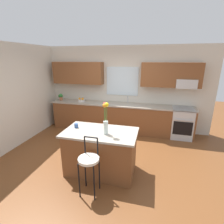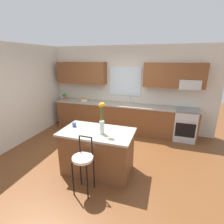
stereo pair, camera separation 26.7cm
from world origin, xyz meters
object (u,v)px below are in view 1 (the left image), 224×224
object	(u,v)px
oven_range	(181,123)
potted_plant_small	(61,97)
bar_stool_near	(89,162)
mug_ceramic	(76,126)
flower_vase	(106,118)
kitchen_island	(101,152)
fruit_bowl_oranges	(81,100)

from	to	relation	value
oven_range	potted_plant_small	world-z (taller)	potted_plant_small
oven_range	bar_stool_near	size ratio (longest dim) A/B	0.88
potted_plant_small	mug_ceramic	bearing A→B (deg)	-53.08
oven_range	flower_vase	distance (m)	2.94
kitchen_island	bar_stool_near	distance (m)	0.65
bar_stool_near	mug_ceramic	world-z (taller)	bar_stool_near
bar_stool_near	fruit_bowl_oranges	bearing A→B (deg)	116.15
kitchen_island	fruit_bowl_oranges	xyz separation A→B (m)	(-1.39, 2.21, 0.50)
mug_ceramic	fruit_bowl_oranges	xyz separation A→B (m)	(-0.85, 2.14, -0.00)
mug_ceramic	potted_plant_small	world-z (taller)	potted_plant_small
oven_range	bar_stool_near	xyz separation A→B (m)	(-1.84, -2.81, 0.18)
flower_vase	fruit_bowl_oranges	size ratio (longest dim) A/B	2.60
flower_vase	mug_ceramic	xyz separation A→B (m)	(-0.69, 0.14, -0.28)
kitchen_island	flower_vase	bearing A→B (deg)	-28.90
bar_stool_near	mug_ceramic	xyz separation A→B (m)	(-0.55, 0.69, 0.33)
oven_range	mug_ceramic	bearing A→B (deg)	-138.39
potted_plant_small	fruit_bowl_oranges	bearing A→B (deg)	-0.17
kitchen_island	mug_ceramic	size ratio (longest dim) A/B	16.23
bar_stool_near	mug_ceramic	distance (m)	0.94
oven_range	flower_vase	xyz separation A→B (m)	(-1.70, -2.26, 0.78)
kitchen_island	bar_stool_near	size ratio (longest dim) A/B	1.40
flower_vase	potted_plant_small	world-z (taller)	flower_vase
flower_vase	mug_ceramic	world-z (taller)	flower_vase
mug_ceramic	potted_plant_small	size ratio (longest dim) A/B	0.40
potted_plant_small	flower_vase	bearing A→B (deg)	-44.88
bar_stool_near	potted_plant_small	world-z (taller)	potted_plant_small
bar_stool_near	flower_vase	size ratio (longest dim) A/B	1.67
fruit_bowl_oranges	kitchen_island	bearing A→B (deg)	-57.76
mug_ceramic	oven_range	bearing A→B (deg)	41.61
fruit_bowl_oranges	potted_plant_small	xyz separation A→B (m)	(-0.77, 0.00, 0.08)
fruit_bowl_oranges	potted_plant_small	world-z (taller)	potted_plant_small
bar_stool_near	potted_plant_small	bearing A→B (deg)	127.24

